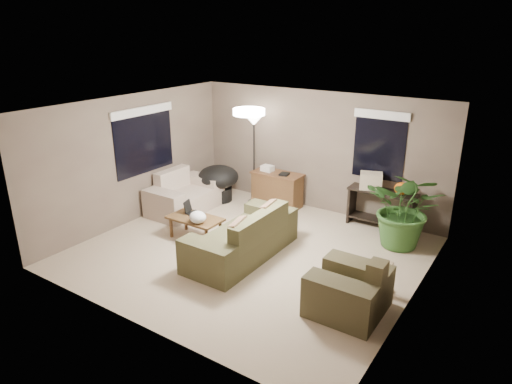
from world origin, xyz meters
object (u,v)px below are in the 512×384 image
Objects in this scene: armchair at (350,292)px; console_table at (381,206)px; papasan_chair at (218,180)px; coffee_table at (195,221)px; floor_lamp at (254,131)px; main_sofa at (244,240)px; loveseat at (184,197)px; desk at (277,189)px; houseplant at (405,217)px; cat_scratching_post at (382,281)px.

console_table is at bearing 101.32° from armchair.
console_table is at bearing 9.17° from papasan_chair.
floor_lamp reaches higher than coffee_table.
loveseat is at bearing 156.05° from main_sofa.
desk is (0.39, 2.24, 0.02)m from coffee_table.
houseplant is (0.62, -0.59, 0.13)m from console_table.
coffee_table is 2.00× the size of cat_scratching_post.
armchair is 3.01m from console_table.
coffee_table is (-1.13, 0.07, 0.06)m from main_sofa.
console_table is at bearing 4.53° from floor_lamp.
houseplant is at bearing 10.91° from loveseat.
main_sofa reaches higher than cat_scratching_post.
main_sofa is 2.88m from floor_lamp.
main_sofa is at bearing -139.10° from houseplant.
papasan_chair is (-3.53, -0.57, 0.03)m from console_table.
houseplant is (2.14, 1.85, 0.27)m from main_sofa.
desk is 2.92m from houseplant.
desk is 1.34m from papasan_chair.
desk reaches higher than cat_scratching_post.
desk is at bearing 80.01° from coffee_table.
armchair is 0.90× the size of papasan_chair.
coffee_table is at bearing -64.21° from papasan_chair.
cat_scratching_post is at bearing -83.14° from houseplant.
loveseat is 1.60× the size of armchair.
floor_lamp is (-0.15, 2.16, 1.24)m from coffee_table.
armchair is at bearing -19.08° from loveseat.
houseplant is (2.88, -0.45, 0.18)m from desk.
loveseat is at bearing 169.55° from cat_scratching_post.
desk is at bearing 107.75° from main_sofa.
console_table is 2.60× the size of cat_scratching_post.
desk is 0.76× the size of houseplant.
main_sofa reaches higher than desk.
console_table is 3.04m from floor_lamp.
console_table is at bearing 41.87° from coffee_table.
papasan_chair is 4.15m from houseplant.
armchair is 4.76m from papasan_chair.
desk is at bearing 171.11° from houseplant.
main_sofa is 2.20× the size of coffee_table.
floor_lamp is at bearing 173.88° from houseplant.
papasan_chair is 0.77× the size of houseplant.
armchair is at bearing -38.80° from floor_lamp.
houseplant is at bearing -0.27° from papasan_chair.
armchair is 4.00m from desk.
loveseat is 4.05m from console_table.
floor_lamp is (-0.55, -0.08, 1.22)m from desk.
houseplant is at bearing -8.89° from desk.
desk is at bearing 8.68° from floor_lamp.
desk is (-0.74, 2.30, 0.08)m from main_sofa.
loveseat is 3.20× the size of cat_scratching_post.
desk reaches higher than coffee_table.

